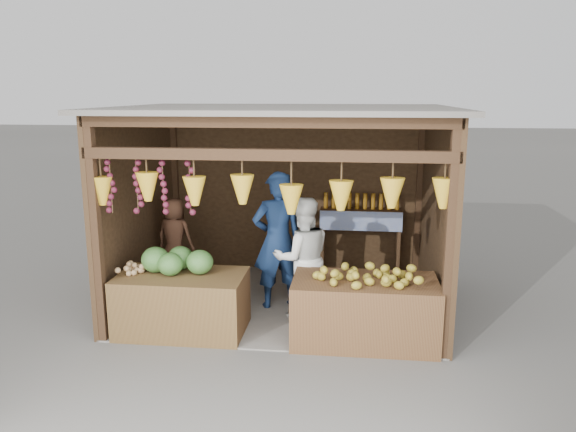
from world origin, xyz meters
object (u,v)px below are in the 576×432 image
object	(u,v)px
counter_left	(182,303)
vendor_seated	(175,237)
counter_right	(364,311)
man_standing	(278,241)
woman_standing	(303,258)

from	to	relation	value
counter_left	vendor_seated	xyz separation A→B (m)	(-0.49, 1.30, 0.47)
counter_right	counter_left	bearing A→B (deg)	179.13
man_standing	woman_standing	world-z (taller)	man_standing
man_standing	counter_right	bearing A→B (deg)	118.20
counter_left	woman_standing	bearing A→B (deg)	24.64
counter_right	man_standing	size ratio (longest dim) A/B	0.89
man_standing	vendor_seated	size ratio (longest dim) A/B	1.66
counter_left	woman_standing	world-z (taller)	woman_standing
counter_left	vendor_seated	size ratio (longest dim) A/B	1.36
counter_right	woman_standing	size ratio (longest dim) A/B	1.05
counter_left	counter_right	xyz separation A→B (m)	(2.17, -0.03, 0.01)
vendor_seated	counter_left	bearing A→B (deg)	121.93
counter_right	man_standing	distance (m)	1.58
woman_standing	vendor_seated	xyz separation A→B (m)	(-1.88, 0.66, 0.05)
counter_right	vendor_seated	world-z (taller)	vendor_seated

